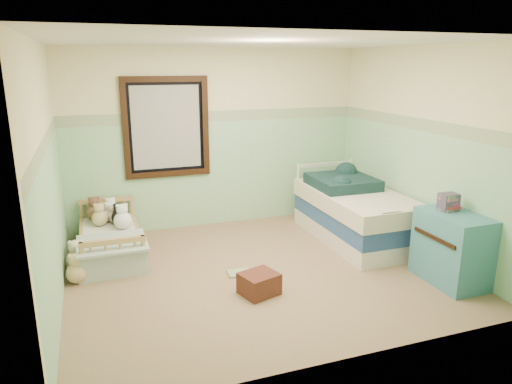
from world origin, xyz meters
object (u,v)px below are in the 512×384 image
object	(u,v)px
red_pillow	(259,284)
floor_book	(239,273)
plush_floor_cream	(77,260)
twin_bed_frame	(355,231)
plush_floor_tan	(77,273)
toddler_bed_frame	(111,248)
dresser	(452,248)

from	to	relation	value
red_pillow	floor_book	world-z (taller)	red_pillow
plush_floor_cream	floor_book	distance (m)	1.85
plush_floor_cream	twin_bed_frame	xyz separation A→B (m)	(3.50, -0.18, -0.01)
plush_floor_tan	floor_book	xyz separation A→B (m)	(1.71, -0.38, -0.10)
plush_floor_tan	red_pillow	distance (m)	1.98
toddler_bed_frame	plush_floor_cream	distance (m)	0.52
toddler_bed_frame	plush_floor_tan	bearing A→B (deg)	-119.95
toddler_bed_frame	floor_book	xyz separation A→B (m)	(1.32, -1.06, -0.08)
plush_floor_cream	red_pillow	xyz separation A→B (m)	(1.76, -1.22, -0.01)
red_pillow	toddler_bed_frame	bearing A→B (deg)	131.10
red_pillow	floor_book	size ratio (longest dim) A/B	1.40
dresser	floor_book	bearing A→B (deg)	155.95
plush_floor_cream	plush_floor_tan	size ratio (longest dim) A/B	1.10
red_pillow	plush_floor_tan	bearing A→B (deg)	153.08
plush_floor_cream	red_pillow	size ratio (longest dim) A/B	0.70
plush_floor_tan	twin_bed_frame	size ratio (longest dim) A/B	0.12
twin_bed_frame	plush_floor_tan	bearing A→B (deg)	-177.62
plush_floor_tan	floor_book	world-z (taller)	plush_floor_tan
toddler_bed_frame	dresser	bearing A→B (deg)	-30.25
toddler_bed_frame	plush_floor_tan	distance (m)	0.78
twin_bed_frame	dresser	distance (m)	1.51
dresser	red_pillow	distance (m)	2.10
plush_floor_cream	dresser	size ratio (longest dim) A/B	0.32
floor_book	toddler_bed_frame	bearing A→B (deg)	145.04
plush_floor_tan	dresser	size ratio (longest dim) A/B	0.30
toddler_bed_frame	twin_bed_frame	world-z (taller)	twin_bed_frame
dresser	red_pillow	world-z (taller)	dresser
plush_floor_cream	floor_book	bearing A→B (deg)	-22.45
plush_floor_tan	red_pillow	world-z (taller)	plush_floor_tan
dresser	twin_bed_frame	bearing A→B (deg)	101.62
dresser	red_pillow	xyz separation A→B (m)	(-2.04, 0.42, -0.27)
dresser	floor_book	world-z (taller)	dresser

